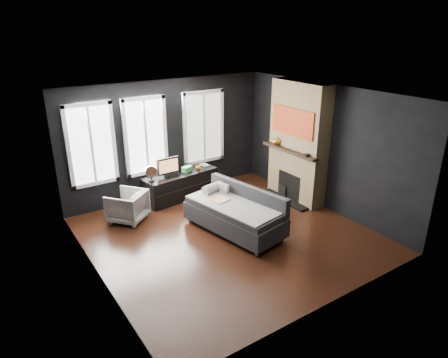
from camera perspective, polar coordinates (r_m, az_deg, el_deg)
floor at (r=7.84m, az=0.62°, el=-7.98°), size 5.00×5.00×0.00m
ceiling at (r=6.93m, az=0.71°, el=11.86°), size 5.00×5.00×0.00m
wall_back at (r=9.35m, az=-8.07°, el=5.71°), size 5.00×0.02×2.70m
wall_left at (r=6.31m, az=-18.45°, el=-3.10°), size 0.02×5.00×2.70m
wall_right at (r=8.86m, az=14.17°, el=4.38°), size 0.02×5.00×2.70m
windows at (r=8.91m, az=-10.95°, el=11.55°), size 4.00×0.16×1.76m
fireplace at (r=9.12m, az=10.55°, el=5.15°), size 0.70×1.62×2.70m
sofa at (r=7.79m, az=1.48°, el=-4.61°), size 1.38×2.18×0.87m
stripe_pillow at (r=8.21m, az=-0.27°, el=-1.70°), size 0.16×0.33×0.33m
armchair at (r=8.48m, az=-13.66°, el=-3.59°), size 0.94×0.93×0.71m
media_console at (r=9.38m, az=-6.21°, el=-0.90°), size 1.84×0.77×0.61m
monitor at (r=9.04m, az=-8.00°, el=1.89°), size 0.55×0.14×0.49m
desk_fan at (r=8.82m, az=-10.38°, el=0.82°), size 0.31×0.31×0.37m
mug at (r=9.45m, az=-3.70°, el=1.74°), size 0.13×0.10×0.12m
book at (r=9.65m, az=-3.24°, el=2.54°), size 0.17×0.02×0.23m
storage_box at (r=9.33m, az=-5.30°, el=1.44°), size 0.27×0.22×0.12m
mantel_vase at (r=9.27m, az=7.50°, el=5.50°), size 0.25×0.26×0.20m
mantel_clock at (r=8.61m, az=11.82°, el=3.37°), size 0.14×0.14×0.04m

